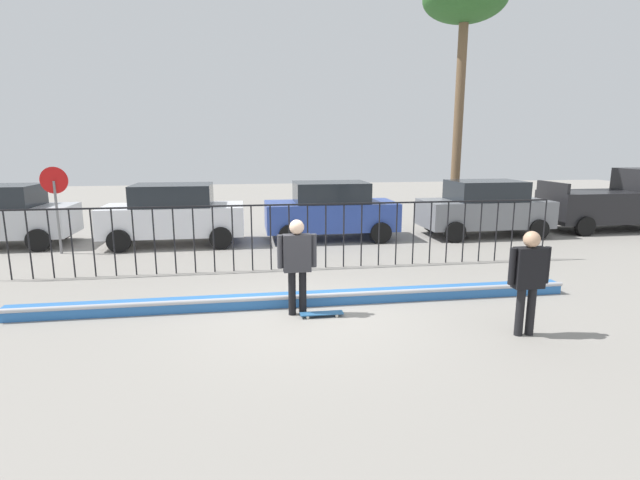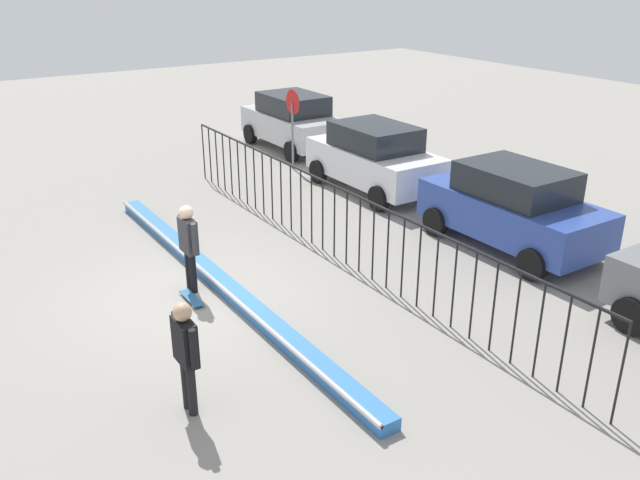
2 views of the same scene
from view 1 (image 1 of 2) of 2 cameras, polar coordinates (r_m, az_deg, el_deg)
ground_plane at (r=8.97m, az=-1.63°, el=-8.98°), size 60.00×60.00×0.00m
bowl_coping_ledge at (r=9.50m, az=-2.10°, el=-7.04°), size 11.00×0.41×0.27m
perimeter_fence at (r=11.97m, az=-3.71°, el=1.34°), size 14.04×0.04×1.66m
skateboarder at (r=8.72m, az=-2.76°, el=-2.21°), size 0.72×0.27×1.79m
skateboard at (r=8.88m, az=0.19°, el=-8.78°), size 0.80×0.20×0.07m
camera_operator at (r=8.47m, az=23.70°, el=-3.71°), size 0.71×0.27×1.76m
parked_car_white at (r=15.65m, az=-17.08°, el=3.01°), size 4.30×2.12×1.90m
parked_car_blue at (r=15.82m, az=1.28°, el=3.60°), size 4.30×2.12×1.90m
parked_car_gray at (r=17.35m, az=19.07°, el=3.67°), size 4.30×2.12×1.90m
pickup_truck at (r=20.59m, az=31.74°, el=3.90°), size 4.70×2.12×2.24m
stop_sign at (r=15.53m, az=-29.07°, el=4.41°), size 0.76×0.07×2.50m
palm_tree_tall at (r=20.76m, az=16.94°, el=25.27°), size 3.18×3.18×9.38m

